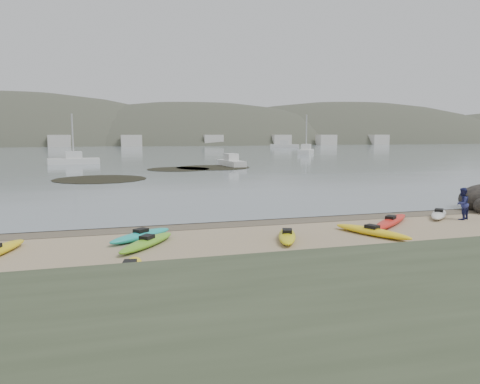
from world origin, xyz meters
name	(u,v)px	position (x,y,z in m)	size (l,w,h in m)	color
ground	(240,221)	(0.00, 0.00, 0.00)	(600.00, 600.00, 0.00)	tan
wet_sand	(242,222)	(0.00, -0.30, 0.00)	(60.00, 60.00, 0.00)	brown
water	(112,140)	(0.00, 300.00, 0.01)	(1200.00, 1200.00, 0.00)	slate
kayaks	(260,235)	(-0.32, -4.01, 0.17)	(23.26, 8.75, 0.34)	yellow
person_east	(462,204)	(11.12, -2.72, 0.83)	(0.81, 0.63, 1.66)	navy
kelp_mats	(171,171)	(1.14, 32.13, 0.03)	(23.20, 21.29, 0.04)	black
moored_boats	(173,151)	(8.30, 79.05, 0.59)	(90.86, 82.48, 1.34)	silver
far_hills	(204,177)	(39.38, 193.97, -15.93)	(550.00, 135.00, 80.00)	#384235
far_town	(139,141)	(6.00, 145.00, 2.00)	(199.00, 5.00, 4.00)	beige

